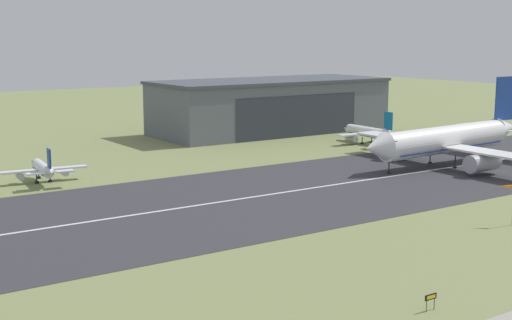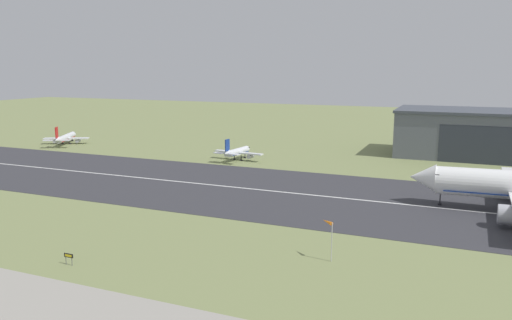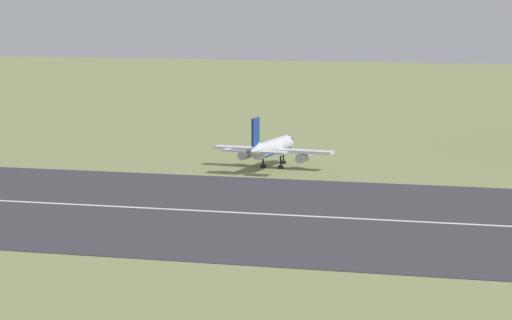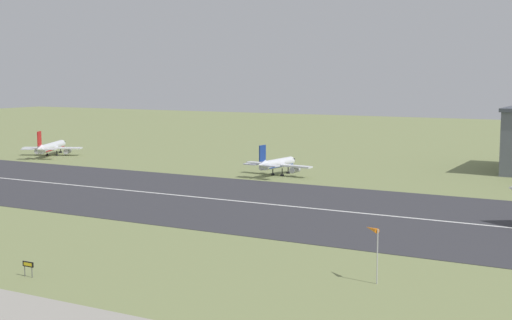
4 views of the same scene
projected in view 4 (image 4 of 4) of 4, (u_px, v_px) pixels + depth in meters
ground_plane at (5, 251)px, 98.92m from camera, size 675.04×675.04×0.00m
runway_strip at (199, 197)px, 141.77m from camera, size 435.04×51.13×0.06m
runway_centreline at (199, 197)px, 141.76m from camera, size 391.54×0.70×0.01m
airplane_parked_centre at (51, 147)px, 215.06m from camera, size 18.56×23.86×8.21m
airplane_parked_east at (277, 164)px, 172.22m from camera, size 18.13×16.52×7.97m
windsock_pole at (372, 232)px, 83.61m from camera, size 2.26×2.02×6.57m
runway_sign at (28, 265)px, 85.88m from camera, size 1.72×0.13×1.90m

